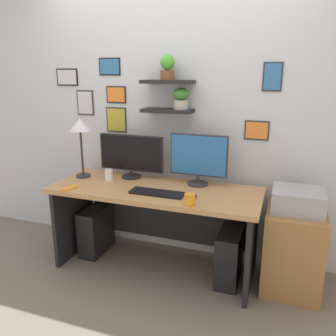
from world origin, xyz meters
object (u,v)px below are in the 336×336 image
(desk, at_px, (158,208))
(printer, at_px, (298,200))
(monitor_left, at_px, (131,155))
(drawer_cabinet, at_px, (293,250))
(desk_lamp, at_px, (80,130))
(pen_cup, at_px, (109,175))
(computer_mouse, at_px, (193,196))
(cell_phone, at_px, (70,188))
(monitor_right, at_px, (199,158))
(keyboard, at_px, (157,193))
(computer_tower_left, at_px, (96,230))
(computer_tower_right, at_px, (229,256))
(coffee_mug, at_px, (190,200))

(desk, bearing_deg, printer, 1.70)
(monitor_left, bearing_deg, drawer_cabinet, -4.98)
(desk_lamp, distance_m, pen_cup, 0.48)
(computer_mouse, height_order, cell_phone, computer_mouse)
(monitor_right, xyz_separation_m, desk_lamp, (-1.07, -0.14, 0.21))
(monitor_left, relative_size, keyboard, 1.40)
(printer, xyz_separation_m, computer_tower_left, (-1.78, -0.01, -0.53))
(printer, height_order, computer_tower_right, printer)
(desk_lamp, bearing_deg, drawer_cabinet, 0.26)
(computer_tower_right, bearing_deg, monitor_right, 149.22)
(cell_phone, bearing_deg, keyboard, 23.35)
(coffee_mug, xyz_separation_m, printer, (0.75, 0.37, -0.04))
(computer_mouse, bearing_deg, printer, 15.36)
(computer_tower_left, bearing_deg, desk_lamp, 179.80)
(printer, bearing_deg, monitor_right, 171.22)
(monitor_right, bearing_deg, computer_mouse, -81.29)
(pen_cup, distance_m, drawer_cabinet, 1.68)
(pen_cup, bearing_deg, monitor_left, 43.90)
(desk, relative_size, drawer_cabinet, 2.66)
(desk, height_order, computer_mouse, computer_mouse)
(drawer_cabinet, distance_m, printer, 0.42)
(monitor_right, distance_m, pen_cup, 0.83)
(monitor_right, distance_m, computer_tower_left, 1.24)
(desk, xyz_separation_m, keyboard, (0.07, -0.19, 0.21))
(printer, bearing_deg, computer_tower_right, -171.48)
(keyboard, distance_m, computer_tower_left, 0.92)
(monitor_left, bearing_deg, pen_cup, -136.10)
(desk_lamp, bearing_deg, monitor_right, 7.20)
(monitor_right, relative_size, keyboard, 1.14)
(monitor_left, xyz_separation_m, computer_tower_right, (0.97, -0.20, -0.74))
(computer_mouse, height_order, pen_cup, pen_cup)
(computer_mouse, height_order, desk_lamp, desk_lamp)
(coffee_mug, distance_m, computer_tower_right, 0.70)
(monitor_left, xyz_separation_m, printer, (1.45, -0.13, -0.21))
(cell_phone, bearing_deg, monitor_left, 67.25)
(monitor_left, relative_size, printer, 1.63)
(cell_phone, xyz_separation_m, drawer_cabinet, (1.81, 0.34, -0.42))
(desk_lamp, distance_m, computer_tower_right, 1.71)
(desk_lamp, height_order, coffee_mug, desk_lamp)
(keyboard, height_order, computer_tower_right, keyboard)
(monitor_right, bearing_deg, keyboard, -125.27)
(coffee_mug, bearing_deg, pen_cup, 158.10)
(computer_mouse, distance_m, pen_cup, 0.86)
(monitor_left, distance_m, drawer_cabinet, 1.59)
(drawer_cabinet, relative_size, computer_tower_right, 1.49)
(cell_phone, height_order, computer_tower_left, cell_phone)
(keyboard, xyz_separation_m, computer_mouse, (0.30, 0.01, 0.01))
(monitor_right, relative_size, coffee_mug, 5.55)
(pen_cup, xyz_separation_m, computer_tower_left, (-0.17, 0.01, -0.58))
(cell_phone, relative_size, computer_tower_right, 0.31)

